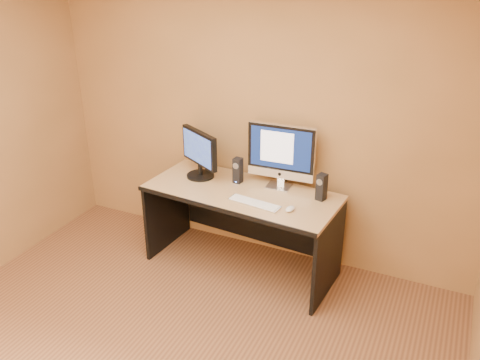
# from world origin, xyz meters

# --- Properties ---
(walls) EXTENTS (4.00, 4.00, 2.60)m
(walls) POSITION_xyz_m (0.00, 0.00, 1.30)
(walls) COLOR #9E6F3F
(walls) RESTS_ON ground
(desk) EXTENTS (1.73, 0.86, 0.77)m
(desk) POSITION_xyz_m (0.02, 1.58, 0.39)
(desk) COLOR tan
(desk) RESTS_ON ground
(imac) EXTENTS (0.61, 0.25, 0.58)m
(imac) POSITION_xyz_m (0.29, 1.80, 1.06)
(imac) COLOR silver
(imac) RESTS_ON desk
(second_monitor) EXTENTS (0.56, 0.46, 0.44)m
(second_monitor) POSITION_xyz_m (-0.44, 1.70, 0.99)
(second_monitor) COLOR black
(second_monitor) RESTS_ON desk
(speaker_left) EXTENTS (0.08, 0.08, 0.23)m
(speaker_left) POSITION_xyz_m (-0.08, 1.74, 0.89)
(speaker_left) COLOR black
(speaker_left) RESTS_ON desk
(speaker_right) EXTENTS (0.09, 0.09, 0.23)m
(speaker_right) POSITION_xyz_m (0.69, 1.72, 0.89)
(speaker_right) COLOR black
(speaker_right) RESTS_ON desk
(keyboard) EXTENTS (0.46, 0.18, 0.02)m
(keyboard) POSITION_xyz_m (0.22, 1.41, 0.78)
(keyboard) COLOR silver
(keyboard) RESTS_ON desk
(mouse) EXTENTS (0.08, 0.12, 0.04)m
(mouse) POSITION_xyz_m (0.52, 1.42, 0.79)
(mouse) COLOR silver
(mouse) RESTS_ON desk
(cable_a) EXTENTS (0.03, 0.23, 0.01)m
(cable_a) POSITION_xyz_m (0.31, 1.89, 0.78)
(cable_a) COLOR black
(cable_a) RESTS_ON desk
(cable_b) EXTENTS (0.07, 0.18, 0.01)m
(cable_b) POSITION_xyz_m (0.26, 1.86, 0.78)
(cable_b) COLOR black
(cable_b) RESTS_ON desk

